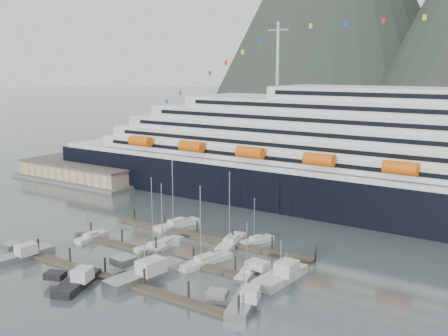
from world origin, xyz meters
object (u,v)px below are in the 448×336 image
(warehouse, at_px, (83,172))
(trawler_d, at_px, (243,301))
(sailboat_a, at_px, (91,237))
(sailboat_f, at_px, (257,241))
(sailboat_g, at_px, (231,242))
(trawler_a, at_px, (23,254))
(sailboat_e, at_px, (177,225))
(trawler_e, at_px, (280,275))
(sailboat_b, at_px, (157,247))
(trawler_b, at_px, (76,281))
(cruise_ship, at_px, (432,170))
(sailboat_h, at_px, (248,273))
(sailboat_d, at_px, (205,262))
(sailboat_c, at_px, (165,245))
(trawler_c, at_px, (145,272))

(warehouse, distance_m, trawler_d, 101.91)
(sailboat_a, height_order, trawler_d, sailboat_a)
(sailboat_f, height_order, sailboat_g, sailboat_g)
(warehouse, bearing_deg, trawler_a, -49.83)
(sailboat_e, bearing_deg, trawler_e, -100.18)
(sailboat_b, relative_size, trawler_b, 1.36)
(cruise_ship, relative_size, warehouse, 4.57)
(sailboat_h, xyz_separation_m, trawler_e, (5.56, 0.95, 0.57))
(sailboat_d, relative_size, trawler_b, 1.39)
(sailboat_e, distance_m, trawler_d, 41.69)
(trawler_e, bearing_deg, trawler_d, -176.72)
(warehouse, xyz_separation_m, sailboat_c, (63.31, -34.42, -1.83))
(sailboat_g, height_order, sailboat_h, sailboat_g)
(trawler_b, bearing_deg, sailboat_c, -18.30)
(sailboat_f, bearing_deg, sailboat_c, 150.26)
(cruise_ship, xyz_separation_m, sailboat_g, (-28.70, -38.89, -11.60))
(sailboat_h, distance_m, trawler_b, 28.27)
(warehouse, distance_m, sailboat_f, 80.01)
(sailboat_a, bearing_deg, trawler_b, -141.49)
(sailboat_e, bearing_deg, warehouse, 80.81)
(sailboat_f, distance_m, trawler_c, 27.00)
(sailboat_c, relative_size, sailboat_h, 1.37)
(sailboat_c, height_order, sailboat_f, sailboat_c)
(sailboat_b, height_order, trawler_c, sailboat_b)
(cruise_ship, height_order, warehouse, cruise_ship)
(sailboat_e, xyz_separation_m, trawler_c, (13.82, -25.59, 0.51))
(warehouse, bearing_deg, sailboat_e, -21.75)
(sailboat_h, bearing_deg, trawler_d, -165.08)
(sailboat_b, relative_size, trawler_a, 1.25)
(trawler_c, bearing_deg, sailboat_c, 33.78)
(cruise_ship, bearing_deg, sailboat_g, -126.42)
(sailboat_c, height_order, trawler_e, sailboat_c)
(warehouse, bearing_deg, sailboat_b, -29.95)
(sailboat_d, relative_size, sailboat_e, 0.92)
(warehouse, bearing_deg, sailboat_a, -39.59)
(sailboat_c, bearing_deg, sailboat_d, -111.16)
(sailboat_g, relative_size, sailboat_h, 1.58)
(warehouse, bearing_deg, cruise_ship, 7.23)
(sailboat_c, relative_size, trawler_b, 1.24)
(trawler_a, relative_size, trawler_b, 1.09)
(sailboat_g, bearing_deg, warehouse, 56.52)
(sailboat_b, height_order, trawler_a, sailboat_b)
(cruise_ship, bearing_deg, sailboat_f, -125.71)
(sailboat_a, bearing_deg, cruise_ship, -50.27)
(sailboat_b, distance_m, sailboat_e, 14.66)
(trawler_a, bearing_deg, trawler_b, -93.65)
(sailboat_c, height_order, sailboat_g, sailboat_g)
(sailboat_f, bearing_deg, sailboat_g, 155.65)
(sailboat_e, xyz_separation_m, trawler_d, (33.10, -25.35, 0.38))
(sailboat_f, xyz_separation_m, trawler_b, (-13.01, -35.04, 0.49))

